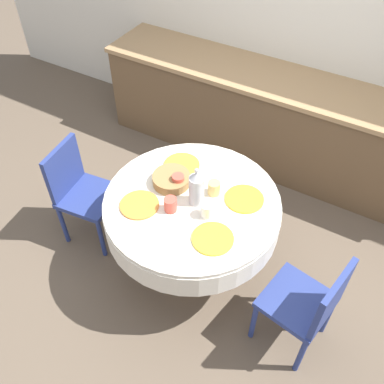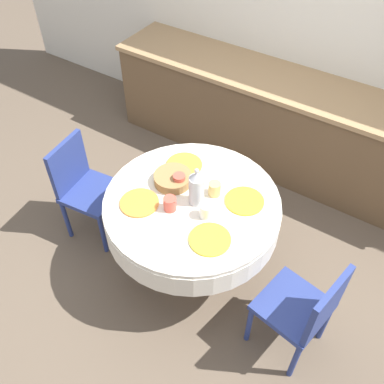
{
  "view_description": "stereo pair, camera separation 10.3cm",
  "coord_description": "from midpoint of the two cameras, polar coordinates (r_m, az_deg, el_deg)",
  "views": [
    {
      "loc": [
        0.96,
        -1.66,
        2.82
      ],
      "look_at": [
        0.0,
        0.0,
        0.83
      ],
      "focal_mm": 40.0,
      "sensor_mm": 36.0,
      "label": 1
    },
    {
      "loc": [
        1.04,
        -1.61,
        2.82
      ],
      "look_at": [
        0.0,
        0.0,
        0.83
      ],
      "focal_mm": 40.0,
      "sensor_mm": 36.0,
      "label": 2
    }
  ],
  "objects": [
    {
      "name": "plate_near_left",
      "position": [
        2.81,
        -8.06,
        -1.73
      ],
      "size": [
        0.26,
        0.26,
        0.01
      ],
      "primitive_type": "cylinder",
      "color": "orange",
      "rests_on": "dining_table"
    },
    {
      "name": "plate_far_right",
      "position": [
        2.83,
        5.97,
        -0.93
      ],
      "size": [
        0.26,
        0.26,
        0.01
      ],
      "primitive_type": "cylinder",
      "color": "yellow",
      "rests_on": "dining_table"
    },
    {
      "name": "bread_basket",
      "position": [
        2.92,
        -3.78,
        1.67
      ],
      "size": [
        0.26,
        0.26,
        0.07
      ],
      "primitive_type": "cylinder",
      "color": "olive",
      "rests_on": "dining_table"
    },
    {
      "name": "cup_near_left",
      "position": [
        2.73,
        -3.96,
        -1.7
      ],
      "size": [
        0.08,
        0.08,
        0.1
      ],
      "primitive_type": "cylinder",
      "color": "#CC4C3D",
      "rests_on": "dining_table"
    },
    {
      "name": "cup_far_left",
      "position": [
        2.88,
        -2.88,
        1.42
      ],
      "size": [
        0.08,
        0.08,
        0.1
      ],
      "primitive_type": "cylinder",
      "color": "#CC4C3D",
      "rests_on": "dining_table"
    },
    {
      "name": "kitchen_counter",
      "position": [
        4.05,
        9.94,
        9.32
      ],
      "size": [
        3.24,
        0.64,
        0.88
      ],
      "color": "brown",
      "rests_on": "ground_plane"
    },
    {
      "name": "wall_back",
      "position": [
        3.91,
        13.68,
        21.94
      ],
      "size": [
        7.0,
        0.05,
        2.6
      ],
      "color": "silver",
      "rests_on": "ground_plane"
    },
    {
      "name": "cup_far_right",
      "position": [
        2.83,
        1.91,
        0.52
      ],
      "size": [
        0.08,
        0.08,
        0.1
      ],
      "primitive_type": "cylinder",
      "color": "#DBB766",
      "rests_on": "dining_table"
    },
    {
      "name": "cup_near_right",
      "position": [
        2.7,
        0.93,
        -2.44
      ],
      "size": [
        0.08,
        0.08,
        0.1
      ],
      "primitive_type": "cylinder",
      "color": "white",
      "rests_on": "dining_table"
    },
    {
      "name": "dining_table",
      "position": [
        2.91,
        -1.01,
        -2.86
      ],
      "size": [
        1.19,
        1.19,
        0.75
      ],
      "color": "tan",
      "rests_on": "ground_plane"
    },
    {
      "name": "plate_far_left",
      "position": [
        3.06,
        -2.35,
        3.59
      ],
      "size": [
        0.26,
        0.26,
        0.01
      ],
      "primitive_type": "cylinder",
      "color": "orange",
      "rests_on": "dining_table"
    },
    {
      "name": "ground_plane",
      "position": [
        3.41,
        -0.87,
        -9.78
      ],
      "size": [
        12.0,
        12.0,
        0.0
      ],
      "primitive_type": "plane",
      "color": "brown"
    },
    {
      "name": "plate_near_right",
      "position": [
        2.61,
        1.65,
        -6.24
      ],
      "size": [
        0.26,
        0.26,
        0.01
      ],
      "primitive_type": "cylinder",
      "color": "yellow",
      "rests_on": "dining_table"
    },
    {
      "name": "chair_left",
      "position": [
        2.76,
        14.25,
        -14.23
      ],
      "size": [
        0.47,
        0.47,
        0.85
      ],
      "rotation": [
        0.0,
        0.0,
        1.39
      ],
      "color": "navy",
      "rests_on": "ground_plane"
    },
    {
      "name": "coffee_carafe",
      "position": [
        2.72,
        -0.46,
        0.57
      ],
      "size": [
        0.1,
        0.1,
        0.29
      ],
      "color": "#B2B2B7",
      "rests_on": "dining_table"
    },
    {
      "name": "chair_right",
      "position": [
        3.39,
        -15.51,
        0.36
      ],
      "size": [
        0.44,
        0.44,
        0.85
      ],
      "rotation": [
        0.0,
        0.0,
        -1.46
      ],
      "color": "navy",
      "rests_on": "ground_plane"
    }
  ]
}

